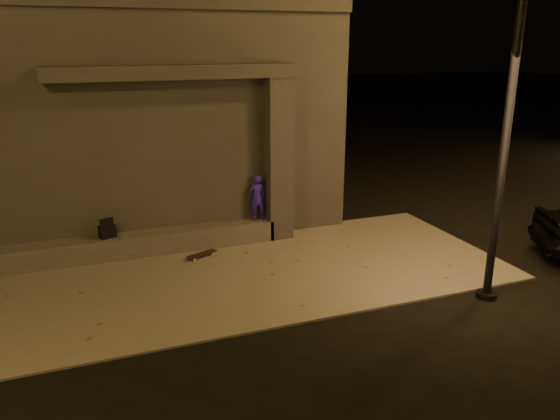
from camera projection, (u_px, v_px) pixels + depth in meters
name	position (u px, v px, depth m)	size (l,w,h in m)	color
ground	(261.00, 325.00, 8.76)	(120.00, 120.00, 0.00)	black
sidewalk	(228.00, 276.00, 10.54)	(11.00, 4.40, 0.04)	slate
building	(136.00, 116.00, 13.44)	(9.00, 5.10, 5.22)	#3B3835
ledge	(136.00, 244.00, 11.52)	(6.00, 0.55, 0.45)	#4C4945
column	(278.00, 160.00, 12.14)	(0.55, 0.55, 3.60)	#3B3835
canopy	(174.00, 72.00, 10.86)	(5.00, 0.70, 0.28)	#3B3835
skateboarder	(257.00, 198.00, 12.21)	(0.38, 0.25, 1.05)	#2F1CB7
backpack	(107.00, 230.00, 11.22)	(0.36, 0.30, 0.44)	black
skateboard	(202.00, 254.00, 11.41)	(0.71, 0.44, 0.08)	black
street_lamp_0	(518.00, 36.00, 8.40)	(0.36, 0.36, 7.89)	black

